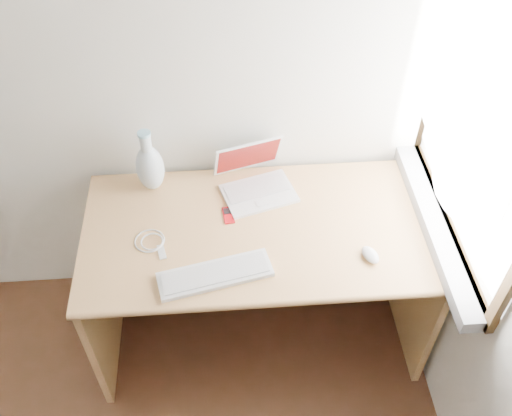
{
  "coord_description": "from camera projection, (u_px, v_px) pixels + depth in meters",
  "views": [
    {
      "loc": [
        0.86,
        -0.17,
        2.49
      ],
      "look_at": [
        0.97,
        1.35,
        0.89
      ],
      "focal_mm": 40.0,
      "sensor_mm": 36.0,
      "label": 1
    }
  ],
  "objects": [
    {
      "name": "desk",
      "position": [
        258.0,
        246.0,
        2.53
      ],
      "size": [
        1.44,
        0.72,
        0.76
      ],
      "color": "#DBB06B",
      "rests_on": "floor"
    },
    {
      "name": "mouse",
      "position": [
        370.0,
        255.0,
        2.19
      ],
      "size": [
        0.08,
        0.1,
        0.03
      ],
      "primitive_type": "ellipsoid",
      "rotation": [
        0.0,
        0.0,
        0.37
      ],
      "color": "white",
      "rests_on": "desk"
    },
    {
      "name": "remote",
      "position": [
        162.0,
        252.0,
        2.22
      ],
      "size": [
        0.04,
        0.08,
        0.01
      ],
      "primitive_type": "cube",
      "rotation": [
        0.0,
        0.0,
        0.23
      ],
      "color": "white",
      "rests_on": "desk"
    },
    {
      "name": "external_keyboard",
      "position": [
        215.0,
        274.0,
        2.13
      ],
      "size": [
        0.45,
        0.22,
        0.02
      ],
      "rotation": [
        0.0,
        0.0,
        0.21
      ],
      "color": "white",
      "rests_on": "desk"
    },
    {
      "name": "cable_coil",
      "position": [
        150.0,
        241.0,
        2.26
      ],
      "size": [
        0.15,
        0.15,
        0.01
      ],
      "primitive_type": "torus",
      "rotation": [
        0.0,
        0.0,
        -0.34
      ],
      "color": "white",
      "rests_on": "desk"
    },
    {
      "name": "window",
      "position": [
        475.0,
        128.0,
        1.93
      ],
      "size": [
        0.11,
        0.99,
        1.1
      ],
      "color": "white",
      "rests_on": "right_wall"
    },
    {
      "name": "vase",
      "position": [
        150.0,
        166.0,
        2.38
      ],
      "size": [
        0.12,
        0.12,
        0.3
      ],
      "color": "silver",
      "rests_on": "desk"
    },
    {
      "name": "ipod",
      "position": [
        228.0,
        215.0,
        2.35
      ],
      "size": [
        0.05,
        0.1,
        0.01
      ],
      "rotation": [
        0.0,
        0.0,
        0.12
      ],
      "color": "red",
      "rests_on": "desk"
    },
    {
      "name": "laptop",
      "position": [
        258.0,
        180.0,
        2.43
      ],
      "size": [
        0.34,
        0.32,
        0.2
      ],
      "rotation": [
        0.0,
        0.0,
        0.28
      ],
      "color": "white",
      "rests_on": "desk"
    }
  ]
}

